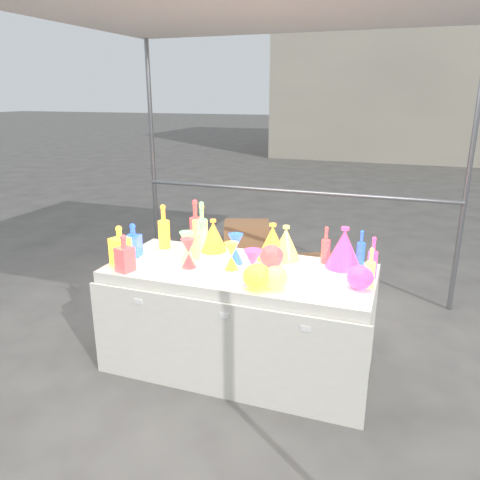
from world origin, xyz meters
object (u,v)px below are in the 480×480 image
(cardboard_box_closed, at_px, (247,238))
(lampshade_0, at_px, (213,235))
(hourglass_0, at_px, (189,253))
(globe_0, at_px, (257,278))
(decanter_0, at_px, (120,245))
(bottle_0, at_px, (202,226))
(display_table, at_px, (240,318))

(cardboard_box_closed, height_order, lampshade_0, lampshade_0)
(hourglass_0, bearing_deg, globe_0, -20.06)
(cardboard_box_closed, bearing_deg, lampshade_0, -96.95)
(cardboard_box_closed, relative_size, decanter_0, 1.96)
(cardboard_box_closed, distance_m, bottle_0, 2.16)
(display_table, bearing_deg, bottle_0, 140.40)
(display_table, relative_size, lampshade_0, 7.51)
(cardboard_box_closed, xyz_separation_m, bottle_0, (0.32, -2.01, 0.72))
(bottle_0, bearing_deg, hourglass_0, -77.60)
(display_table, height_order, bottle_0, bottle_0)
(globe_0, bearing_deg, bottle_0, 134.88)
(cardboard_box_closed, distance_m, globe_0, 2.90)
(globe_0, relative_size, lampshade_0, 0.73)
(display_table, relative_size, cardboard_box_closed, 3.40)
(bottle_0, distance_m, decanter_0, 0.67)
(display_table, xyz_separation_m, cardboard_box_closed, (-0.75, 2.37, -0.18))
(hourglass_0, bearing_deg, decanter_0, -168.76)
(cardboard_box_closed, height_order, globe_0, globe_0)
(display_table, bearing_deg, lampshade_0, 137.19)
(bottle_0, relative_size, decanter_0, 1.21)
(display_table, xyz_separation_m, decanter_0, (-0.81, -0.19, 0.51))
(cardboard_box_closed, relative_size, hourglass_0, 2.64)
(display_table, height_order, decanter_0, decanter_0)
(display_table, distance_m, decanter_0, 0.98)
(globe_0, distance_m, lampshade_0, 0.79)
(decanter_0, relative_size, globe_0, 1.55)
(bottle_0, relative_size, globe_0, 1.88)
(display_table, height_order, lampshade_0, lampshade_0)
(hourglass_0, distance_m, lampshade_0, 0.38)
(bottle_0, bearing_deg, globe_0, -45.12)
(hourglass_0, height_order, lampshade_0, lampshade_0)
(cardboard_box_closed, bearing_deg, display_table, -91.28)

